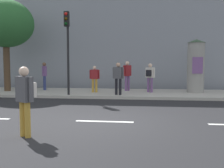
{
  "coord_description": "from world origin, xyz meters",
  "views": [
    {
      "loc": [
        1.15,
        -7.92,
        1.81
      ],
      "look_at": [
        0.0,
        2.0,
        1.01
      ],
      "focal_mm": 42.14,
      "sensor_mm": 36.0,
      "label": 1
    }
  ],
  "objects_px": {
    "pedestrian_with_bag": "(95,77)",
    "pedestrian_in_light_jacket": "(118,76)",
    "pedestrian_in_dark_shirt": "(44,74)",
    "traffic_light": "(67,39)",
    "poster_column": "(196,66)",
    "pedestrian_in_red_top": "(25,95)",
    "pedestrian_with_backpack": "(127,73)",
    "pedestrian_tallest": "(150,75)",
    "street_tree": "(5,24)"
  },
  "relations": [
    {
      "from": "poster_column",
      "to": "pedestrian_tallest",
      "type": "distance_m",
      "value": 2.62
    },
    {
      "from": "pedestrian_with_bag",
      "to": "pedestrian_with_backpack",
      "type": "height_order",
      "value": "pedestrian_with_backpack"
    },
    {
      "from": "pedestrian_with_bag",
      "to": "pedestrian_in_dark_shirt",
      "type": "bearing_deg",
      "value": 163.36
    },
    {
      "from": "pedestrian_in_red_top",
      "to": "pedestrian_in_light_jacket",
      "type": "height_order",
      "value": "pedestrian_in_light_jacket"
    },
    {
      "from": "street_tree",
      "to": "pedestrian_in_dark_shirt",
      "type": "xyz_separation_m",
      "value": [
        1.98,
        0.82,
        -2.93
      ]
    },
    {
      "from": "pedestrian_tallest",
      "to": "pedestrian_in_light_jacket",
      "type": "bearing_deg",
      "value": -140.23
    },
    {
      "from": "pedestrian_in_light_jacket",
      "to": "pedestrian_with_bag",
      "type": "xyz_separation_m",
      "value": [
        -1.44,
        1.04,
        -0.13
      ]
    },
    {
      "from": "poster_column",
      "to": "pedestrian_with_bag",
      "type": "height_order",
      "value": "poster_column"
    },
    {
      "from": "traffic_light",
      "to": "pedestrian_in_dark_shirt",
      "type": "height_order",
      "value": "traffic_light"
    },
    {
      "from": "poster_column",
      "to": "pedestrian_in_red_top",
      "type": "bearing_deg",
      "value": -122.41
    },
    {
      "from": "pedestrian_in_light_jacket",
      "to": "pedestrian_in_dark_shirt",
      "type": "distance_m",
      "value": 5.17
    },
    {
      "from": "pedestrian_with_bag",
      "to": "pedestrian_tallest",
      "type": "height_order",
      "value": "pedestrian_tallest"
    },
    {
      "from": "pedestrian_with_backpack",
      "to": "pedestrian_with_bag",
      "type": "bearing_deg",
      "value": -149.27
    },
    {
      "from": "pedestrian_tallest",
      "to": "pedestrian_with_backpack",
      "type": "xyz_separation_m",
      "value": [
        -1.31,
        0.71,
        0.08
      ]
    },
    {
      "from": "street_tree",
      "to": "pedestrian_with_backpack",
      "type": "xyz_separation_m",
      "value": [
        7.08,
        0.89,
        -2.88
      ]
    },
    {
      "from": "pedestrian_in_light_jacket",
      "to": "pedestrian_with_backpack",
      "type": "distance_m",
      "value": 2.13
    },
    {
      "from": "pedestrian_with_bag",
      "to": "pedestrian_tallest",
      "type": "xyz_separation_m",
      "value": [
        3.1,
        0.35,
        0.11
      ]
    },
    {
      "from": "pedestrian_tallest",
      "to": "street_tree",
      "type": "bearing_deg",
      "value": -178.79
    },
    {
      "from": "pedestrian_tallest",
      "to": "traffic_light",
      "type": "bearing_deg",
      "value": -157.44
    },
    {
      "from": "traffic_light",
      "to": "pedestrian_with_bag",
      "type": "bearing_deg",
      "value": 51.14
    },
    {
      "from": "pedestrian_in_light_jacket",
      "to": "pedestrian_with_bag",
      "type": "relative_size",
      "value": 1.13
    },
    {
      "from": "pedestrian_in_light_jacket",
      "to": "pedestrian_tallest",
      "type": "relative_size",
      "value": 1.03
    },
    {
      "from": "pedestrian_with_bag",
      "to": "pedestrian_with_backpack",
      "type": "distance_m",
      "value": 2.09
    },
    {
      "from": "pedestrian_in_red_top",
      "to": "pedestrian_in_dark_shirt",
      "type": "xyz_separation_m",
      "value": [
        -3.17,
        9.51,
        0.12
      ]
    },
    {
      "from": "pedestrian_with_bag",
      "to": "pedestrian_in_dark_shirt",
      "type": "xyz_separation_m",
      "value": [
        -3.31,
        0.99,
        0.15
      ]
    },
    {
      "from": "pedestrian_in_light_jacket",
      "to": "pedestrian_tallest",
      "type": "bearing_deg",
      "value": 39.77
    },
    {
      "from": "poster_column",
      "to": "pedestrian_in_light_jacket",
      "type": "xyz_separation_m",
      "value": [
        -4.21,
        -1.64,
        -0.52
      ]
    },
    {
      "from": "pedestrian_with_backpack",
      "to": "street_tree",
      "type": "bearing_deg",
      "value": -172.83
    },
    {
      "from": "traffic_light",
      "to": "pedestrian_in_red_top",
      "type": "xyz_separation_m",
      "value": [
        1.0,
        -7.11,
        -1.98
      ]
    },
    {
      "from": "street_tree",
      "to": "pedestrian_in_red_top",
      "type": "height_order",
      "value": "street_tree"
    },
    {
      "from": "pedestrian_in_light_jacket",
      "to": "pedestrian_with_backpack",
      "type": "relative_size",
      "value": 0.95
    },
    {
      "from": "pedestrian_in_red_top",
      "to": "street_tree",
      "type": "bearing_deg",
      "value": 120.67
    },
    {
      "from": "pedestrian_tallest",
      "to": "pedestrian_in_dark_shirt",
      "type": "height_order",
      "value": "pedestrian_in_dark_shirt"
    },
    {
      "from": "pedestrian_with_bag",
      "to": "traffic_light",
      "type": "bearing_deg",
      "value": -128.86
    },
    {
      "from": "pedestrian_in_red_top",
      "to": "pedestrian_in_light_jacket",
      "type": "xyz_separation_m",
      "value": [
        1.58,
        7.48,
        0.11
      ]
    },
    {
      "from": "street_tree",
      "to": "pedestrian_in_dark_shirt",
      "type": "relative_size",
      "value": 3.15
    },
    {
      "from": "pedestrian_with_bag",
      "to": "pedestrian_in_light_jacket",
      "type": "bearing_deg",
      "value": -35.82
    },
    {
      "from": "pedestrian_in_light_jacket",
      "to": "pedestrian_with_bag",
      "type": "height_order",
      "value": "pedestrian_in_light_jacket"
    },
    {
      "from": "pedestrian_in_light_jacket",
      "to": "pedestrian_in_dark_shirt",
      "type": "height_order",
      "value": "pedestrian_in_dark_shirt"
    },
    {
      "from": "pedestrian_in_light_jacket",
      "to": "pedestrian_with_bag",
      "type": "bearing_deg",
      "value": 144.18
    },
    {
      "from": "traffic_light",
      "to": "pedestrian_in_light_jacket",
      "type": "distance_m",
      "value": 3.21
    },
    {
      "from": "traffic_light",
      "to": "pedestrian_tallest",
      "type": "height_order",
      "value": "traffic_light"
    },
    {
      "from": "pedestrian_in_light_jacket",
      "to": "poster_column",
      "type": "bearing_deg",
      "value": 21.28
    },
    {
      "from": "pedestrian_in_dark_shirt",
      "to": "pedestrian_with_backpack",
      "type": "distance_m",
      "value": 5.1
    },
    {
      "from": "traffic_light",
      "to": "pedestrian_with_backpack",
      "type": "bearing_deg",
      "value": 40.24
    },
    {
      "from": "pedestrian_in_red_top",
      "to": "pedestrian_in_light_jacket",
      "type": "relative_size",
      "value": 1.03
    },
    {
      "from": "traffic_light",
      "to": "poster_column",
      "type": "height_order",
      "value": "traffic_light"
    },
    {
      "from": "pedestrian_in_dark_shirt",
      "to": "pedestrian_in_red_top",
      "type": "bearing_deg",
      "value": -71.56
    },
    {
      "from": "poster_column",
      "to": "pedestrian_in_dark_shirt",
      "type": "bearing_deg",
      "value": 177.53
    },
    {
      "from": "pedestrian_in_red_top",
      "to": "pedestrian_in_dark_shirt",
      "type": "distance_m",
      "value": 10.03
    }
  ]
}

